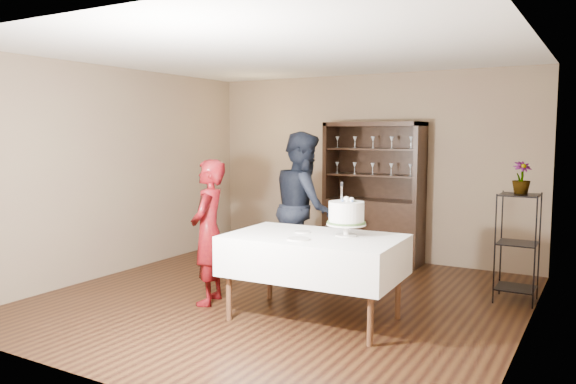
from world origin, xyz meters
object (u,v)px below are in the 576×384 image
cake (346,214)px  potted_plant (521,178)px  plant_etagere (517,243)px  cake_table (314,255)px  china_hutch (373,216)px  man (304,207)px  woman (209,232)px

cake → potted_plant: potted_plant is taller
plant_etagere → cake: 2.07m
cake_table → potted_plant: size_ratio=4.89×
cake_table → cake: cake is taller
china_hutch → potted_plant: bearing=-26.0°
china_hutch → plant_etagere: size_ratio=1.67×
china_hutch → man: bearing=-104.0°
potted_plant → cake: bearing=-131.8°
woman → potted_plant: bearing=102.7°
woman → cake: woman is taller
man → cake: man is taller
plant_etagere → cake_table: size_ratio=0.70×
plant_etagere → potted_plant: bearing=77.1°
plant_etagere → cake_table: plant_etagere is taller
man → plant_etagere: bearing=-113.6°
china_hutch → cake: (0.71, -2.56, 0.39)m
cake → potted_plant: bearing=48.2°
plant_etagere → cake: size_ratio=2.26×
plant_etagere → china_hutch: bearing=153.2°
china_hutch → plant_etagere: (2.08, -1.05, -0.01)m
china_hutch → woman: china_hutch is taller
man → potted_plant: 2.52m
china_hutch → woman: bearing=-106.2°
plant_etagere → woman: bearing=-149.2°
woman → man: 1.41m
potted_plant → cake_table: bearing=-134.6°
cake_table → potted_plant: 2.46m
cake → potted_plant: 2.08m
china_hutch → cake_table: 2.73m
potted_plant → plant_etagere: bearing=-102.9°
man → cake: size_ratio=3.51×
china_hutch → cake_table: china_hutch is taller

